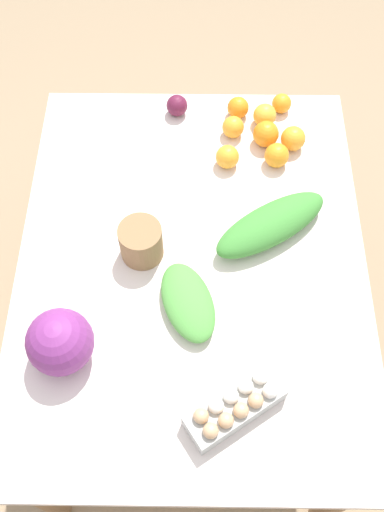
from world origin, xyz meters
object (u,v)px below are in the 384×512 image
Objects in this scene: greens_bunch_scallion at (271,224)px; orange_4 at (227,157)px; orange_2 at (233,127)px; orange_1 at (265,115)px; orange_0 at (282,103)px; greens_bunch_kale at (188,302)px; paper_bag at (141,242)px; orange_3 at (277,155)px; orange_5 at (293,139)px; orange_6 at (238,108)px; egg_carton at (235,406)px; beet_root at (177,106)px; orange_7 at (266,134)px; cabbage_purple at (60,342)px.

orange_4 is (-0.25, -0.12, -0.01)m from greens_bunch_scallion.
orange_1 is at bearing 115.72° from orange_2.
orange_0 is (-0.48, 0.06, -0.01)m from greens_bunch_scallion.
orange_1 is at bearing 160.26° from greens_bunch_kale.
greens_bunch_kale is at bearing 38.06° from paper_bag.
paper_bag is at bearing -50.50° from orange_3.
orange_1 is at bearing -139.55° from orange_5.
orange_3 is at bearing 151.82° from greens_bunch_kale.
orange_3 is (0.12, 0.13, 0.00)m from orange_2.
orange_4 is at bearing -10.64° from orange_6.
greens_bunch_scallion is 4.71× the size of orange_5.
paper_bag reaches higher than orange_1.
orange_1 is (-0.43, 0.00, -0.01)m from greens_bunch_scallion.
orange_2 is at bearing -12.27° from orange_6.
orange_5 is (0.16, 0.03, 0.01)m from orange_0.
beet_root is at bearing 65.81° from egg_carton.
greens_bunch_kale is at bearing -28.18° from orange_3.
beet_root is 0.31m from orange_7.
orange_5 is (-0.33, 0.09, -0.00)m from greens_bunch_scallion.
orange_6 is at bearing 167.73° from orange_2.
orange_0 is 0.23m from orange_3.
orange_1 is (-0.81, 0.55, -0.05)m from cabbage_purple.
greens_bunch_scallion is at bearing 43.85° from egg_carton.
orange_3 is (-0.78, 0.15, -0.00)m from egg_carton.
beet_root reaches higher than orange_0.
egg_carton is at bearing 22.91° from greens_bunch_kale.
orange_4 reaches higher than beet_root.
greens_bunch_scallion reaches higher than beet_root.
beet_root is 1.09× the size of orange_0.
greens_bunch_kale is at bearing -12.39° from orange_2.
orange_2 is at bearing 149.04° from paper_bag.
orange_1 is 0.96× the size of orange_5.
greens_bunch_scallion reaches higher than orange_6.
egg_carton is 0.98m from orange_6.
orange_6 is at bearing -128.15° from orange_5.
orange_3 is at bearing 9.68° from orange_1.
orange_0 is 0.20m from orange_2.
orange_7 reaches higher than orange_2.
paper_bag is at bearing 85.48° from egg_carton.
orange_3 reaches higher than orange_4.
orange_5 reaches higher than orange_1.
orange_6 is at bearing 167.62° from greens_bunch_kale.
orange_6 is (-0.53, 0.29, -0.02)m from paper_bag.
orange_5 reaches higher than orange_2.
greens_bunch_scallion reaches higher than orange_5.
beet_root is at bearing -87.29° from orange_0.
orange_1 is 0.98× the size of orange_3.
orange_3 is 0.15m from orange_4.
orange_2 is 0.85× the size of orange_7.
orange_0 is (-0.02, 0.35, -0.00)m from beet_root.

